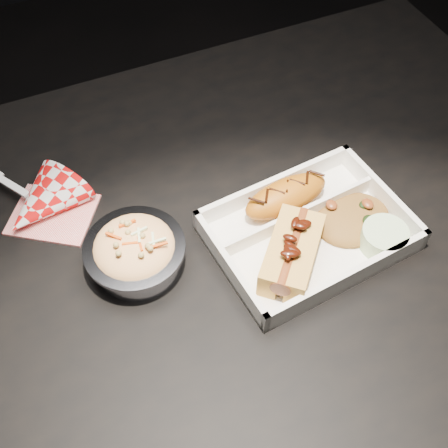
{
  "coord_description": "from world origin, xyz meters",
  "views": [
    {
      "loc": [
        -0.14,
        -0.39,
        1.36
      ],
      "look_at": [
        0.03,
        -0.01,
        0.81
      ],
      "focal_mm": 45.0,
      "sensor_mm": 36.0,
      "label": 1
    }
  ],
  "objects_px": {
    "fried_pastry": "(286,196)",
    "hotdog": "(292,252)",
    "dining_table": "(201,287)",
    "napkin_fork": "(42,205)",
    "food_tray": "(307,233)",
    "foil_coleslaw_cup": "(135,251)"
  },
  "relations": [
    {
      "from": "fried_pastry",
      "to": "hotdog",
      "type": "bearing_deg",
      "value": -113.41
    },
    {
      "from": "hotdog",
      "to": "dining_table",
      "type": "bearing_deg",
      "value": 97.8
    },
    {
      "from": "hotdog",
      "to": "napkin_fork",
      "type": "relative_size",
      "value": 0.76
    },
    {
      "from": "food_tray",
      "to": "hotdog",
      "type": "xyz_separation_m",
      "value": [
        -0.04,
        -0.03,
        0.02
      ]
    },
    {
      "from": "hotdog",
      "to": "foil_coleslaw_cup",
      "type": "bearing_deg",
      "value": 107.16
    },
    {
      "from": "fried_pastry",
      "to": "hotdog",
      "type": "xyz_separation_m",
      "value": [
        -0.04,
        -0.09,
        0.0
      ]
    },
    {
      "from": "foil_coleslaw_cup",
      "to": "napkin_fork",
      "type": "relative_size",
      "value": 0.77
    },
    {
      "from": "food_tray",
      "to": "foil_coleslaw_cup",
      "type": "xyz_separation_m",
      "value": [
        -0.22,
        0.05,
        0.02
      ]
    },
    {
      "from": "food_tray",
      "to": "foil_coleslaw_cup",
      "type": "bearing_deg",
      "value": 161.13
    },
    {
      "from": "food_tray",
      "to": "fried_pastry",
      "type": "height_order",
      "value": "fried_pastry"
    },
    {
      "from": "fried_pastry",
      "to": "napkin_fork",
      "type": "relative_size",
      "value": 0.75
    },
    {
      "from": "foil_coleslaw_cup",
      "to": "napkin_fork",
      "type": "height_order",
      "value": "napkin_fork"
    },
    {
      "from": "food_tray",
      "to": "fried_pastry",
      "type": "distance_m",
      "value": 0.06
    },
    {
      "from": "dining_table",
      "to": "food_tray",
      "type": "relative_size",
      "value": 4.52
    },
    {
      "from": "food_tray",
      "to": "foil_coleslaw_cup",
      "type": "height_order",
      "value": "foil_coleslaw_cup"
    },
    {
      "from": "fried_pastry",
      "to": "foil_coleslaw_cup",
      "type": "distance_m",
      "value": 0.22
    },
    {
      "from": "food_tray",
      "to": "hotdog",
      "type": "distance_m",
      "value": 0.06
    },
    {
      "from": "fried_pastry",
      "to": "hotdog",
      "type": "relative_size",
      "value": 1.0
    },
    {
      "from": "food_tray",
      "to": "hotdog",
      "type": "height_order",
      "value": "hotdog"
    },
    {
      "from": "dining_table",
      "to": "hotdog",
      "type": "xyz_separation_m",
      "value": [
        0.1,
        -0.07,
        0.12
      ]
    },
    {
      "from": "dining_table",
      "to": "food_tray",
      "type": "distance_m",
      "value": 0.18
    },
    {
      "from": "dining_table",
      "to": "napkin_fork",
      "type": "distance_m",
      "value": 0.25
    }
  ]
}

